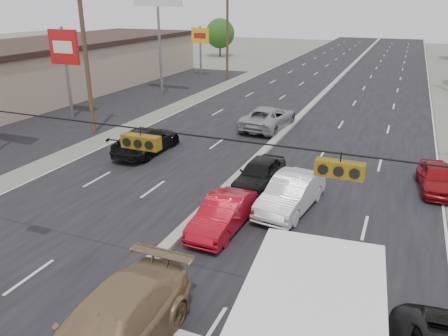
# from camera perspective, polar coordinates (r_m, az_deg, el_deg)

# --- Properties ---
(ground) EXTENTS (200.00, 200.00, 0.00)m
(ground) POSITION_cam_1_polar(r_m,az_deg,el_deg) (14.73, -14.39, -16.60)
(ground) COLOR #606356
(ground) RESTS_ON ground
(road_surface) EXTENTS (20.00, 160.00, 0.02)m
(road_surface) POSITION_cam_1_polar(r_m,az_deg,el_deg) (40.72, 11.54, 8.11)
(road_surface) COLOR black
(road_surface) RESTS_ON ground
(center_median) EXTENTS (0.50, 160.00, 0.20)m
(center_median) POSITION_cam_1_polar(r_m,az_deg,el_deg) (40.70, 11.55, 8.25)
(center_median) COLOR gray
(center_median) RESTS_ON ground
(strip_mall) EXTENTS (12.00, 42.00, 4.60)m
(strip_mall) POSITION_cam_1_polar(r_m,az_deg,el_deg) (48.24, -22.21, 11.77)
(strip_mall) COLOR tan
(strip_mall) RESTS_ON ground
(parking_lot) EXTENTS (10.00, 42.00, 0.02)m
(parking_lot) POSITION_cam_1_polar(r_m,az_deg,el_deg) (42.89, -13.02, 8.64)
(parking_lot) COLOR black
(parking_lot) RESTS_ON ground
(utility_pole_left_b) EXTENTS (1.60, 0.30, 10.00)m
(utility_pole_left_b) POSITION_cam_1_polar(r_m,az_deg,el_deg) (31.52, -17.56, 13.33)
(utility_pole_left_b) COLOR #422D1E
(utility_pole_left_b) RESTS_ON ground
(utility_pole_left_c) EXTENTS (1.60, 0.30, 10.00)m
(utility_pole_left_c) POSITION_cam_1_polar(r_m,az_deg,el_deg) (53.10, 0.44, 17.04)
(utility_pole_left_c) COLOR #422D1E
(utility_pole_left_c) RESTS_ON ground
(traffic_signals) EXTENTS (25.00, 0.30, 0.54)m
(traffic_signals) POSITION_cam_1_polar(r_m,az_deg,el_deg) (11.43, -11.21, 3.64)
(traffic_signals) COLOR black
(traffic_signals) RESTS_ON ground
(pole_sign_mid) EXTENTS (2.60, 0.25, 7.00)m
(pole_sign_mid) POSITION_cam_1_polar(r_m,az_deg,el_deg) (36.71, -20.12, 14.02)
(pole_sign_mid) COLOR slate
(pole_sign_mid) RESTS_ON ground
(pole_sign_billboard) EXTENTS (5.00, 0.25, 11.00)m
(pole_sign_billboard) POSITION_cam_1_polar(r_m,az_deg,el_deg) (43.10, -8.69, 20.89)
(pole_sign_billboard) COLOR slate
(pole_sign_billboard) RESTS_ON ground
(pole_sign_far) EXTENTS (2.20, 0.25, 6.00)m
(pole_sign_far) POSITION_cam_1_polar(r_m,az_deg,el_deg) (54.57, -3.11, 16.39)
(pole_sign_far) COLOR slate
(pole_sign_far) RESTS_ON ground
(tree_left_far) EXTENTS (4.80, 4.80, 6.12)m
(tree_left_far) POSITION_cam_1_polar(r_m,az_deg,el_deg) (75.26, -0.53, 17.17)
(tree_left_far) COLOR #382619
(tree_left_far) RESTS_ON ground
(tan_sedan) EXTENTS (2.43, 5.95, 1.72)m
(tan_sedan) POSITION_cam_1_polar(r_m,az_deg,el_deg) (12.33, -14.80, -20.08)
(tan_sedan) COLOR #8B6E4B
(tan_sedan) RESTS_ON ground
(red_sedan) EXTENTS (1.59, 4.28, 1.40)m
(red_sedan) POSITION_cam_1_polar(r_m,az_deg,el_deg) (17.82, -0.21, -6.12)
(red_sedan) COLOR #9E0917
(red_sedan) RESTS_ON ground
(queue_car_a) EXTENTS (1.92, 4.37, 1.47)m
(queue_car_a) POSITION_cam_1_polar(r_m,az_deg,el_deg) (21.89, 4.65, -0.74)
(queue_car_a) COLOR black
(queue_car_a) RESTS_ON ground
(queue_car_b) EXTENTS (2.28, 4.98, 1.58)m
(queue_car_b) POSITION_cam_1_polar(r_m,az_deg,el_deg) (19.67, 8.74, -3.34)
(queue_car_b) COLOR silver
(queue_car_b) RESTS_ON ground
(queue_car_e) EXTENTS (2.04, 4.15, 1.36)m
(queue_car_e) POSITION_cam_1_polar(r_m,az_deg,el_deg) (23.83, 26.07, -1.20)
(queue_car_e) COLOR maroon
(queue_car_e) RESTS_ON ground
(oncoming_near) EXTENTS (2.24, 5.44, 1.57)m
(oncoming_near) POSITION_cam_1_polar(r_m,az_deg,el_deg) (27.26, -10.10, 3.55)
(oncoming_near) COLOR black
(oncoming_near) RESTS_ON ground
(oncoming_far) EXTENTS (3.13, 6.06, 1.64)m
(oncoming_far) POSITION_cam_1_polar(r_m,az_deg,el_deg) (32.19, 5.81, 6.53)
(oncoming_far) COLOR gray
(oncoming_far) RESTS_ON ground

